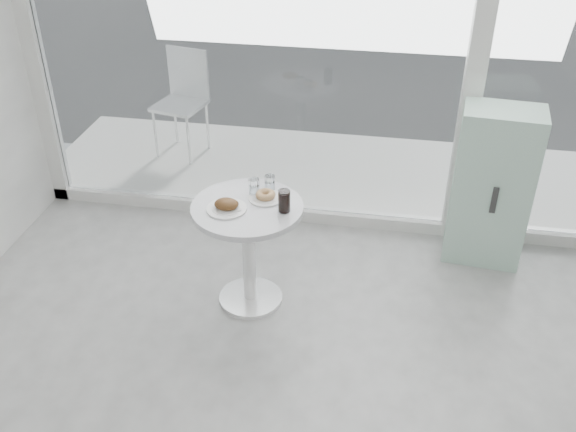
% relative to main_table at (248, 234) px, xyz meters
% --- Properties ---
extents(room_shell, '(6.00, 6.00, 6.00)m').
position_rel_main_table_xyz_m(room_shell, '(0.50, -2.46, 1.36)').
color(room_shell, white).
rests_on(room_shell, ground).
extents(storefront, '(5.00, 0.14, 3.00)m').
position_rel_main_table_xyz_m(storefront, '(0.57, 1.10, 1.16)').
color(storefront, white).
rests_on(storefront, ground).
extents(main_table, '(0.72, 0.72, 0.77)m').
position_rel_main_table_xyz_m(main_table, '(0.00, 0.00, 0.00)').
color(main_table, white).
rests_on(main_table, ground).
extents(patio_deck, '(5.60, 1.60, 0.05)m').
position_rel_main_table_xyz_m(patio_deck, '(0.50, 1.90, -0.53)').
color(patio_deck, silver).
rests_on(patio_deck, ground).
extents(mint_cabinet, '(0.58, 0.42, 1.19)m').
position_rel_main_table_xyz_m(mint_cabinet, '(1.61, 0.84, 0.05)').
color(mint_cabinet, '#9ECAB7').
rests_on(mint_cabinet, ground).
extents(patio_chair, '(0.51, 0.51, 0.99)m').
position_rel_main_table_xyz_m(patio_chair, '(-1.11, 2.09, 0.06)').
color(patio_chair, white).
rests_on(patio_chair, patio_deck).
extents(plate_fritter, '(0.26, 0.26, 0.07)m').
position_rel_main_table_xyz_m(plate_fritter, '(-0.11, -0.07, 0.25)').
color(plate_fritter, white).
rests_on(plate_fritter, main_table).
extents(plate_donut, '(0.22, 0.22, 0.05)m').
position_rel_main_table_xyz_m(plate_donut, '(0.10, 0.10, 0.24)').
color(plate_donut, white).
rests_on(plate_donut, main_table).
extents(water_tumbler_a, '(0.07, 0.07, 0.11)m').
position_rel_main_table_xyz_m(water_tumbler_a, '(0.01, 0.15, 0.27)').
color(water_tumbler_a, white).
rests_on(water_tumbler_a, main_table).
extents(water_tumbler_b, '(0.07, 0.07, 0.11)m').
position_rel_main_table_xyz_m(water_tumbler_b, '(0.10, 0.21, 0.27)').
color(water_tumbler_b, white).
rests_on(water_tumbler_b, main_table).
extents(cola_glass, '(0.08, 0.08, 0.15)m').
position_rel_main_table_xyz_m(cola_glass, '(0.24, -0.02, 0.29)').
color(cola_glass, white).
rests_on(cola_glass, main_table).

